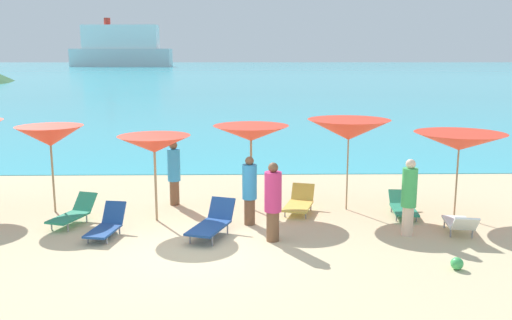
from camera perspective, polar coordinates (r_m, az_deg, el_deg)
The scene contains 19 objects.
ground_plane at distance 21.39m, azimuth -4.01°, elevation -0.52°, with size 50.00×100.00×0.30m, color beige.
ocean_water at distance 238.46m, azimuth -1.35°, elevation 9.77°, with size 650.00×440.00×0.02m, color #38B7CC.
umbrella_1 at distance 14.93m, azimuth -20.84°, elevation 2.35°, with size 1.74×1.74×2.29m.
umbrella_2 at distance 13.44m, azimuth -10.65°, elevation 1.64°, with size 1.96×1.96×2.15m.
umbrella_3 at distance 14.24m, azimuth -0.53°, elevation 2.82°, with size 2.03×2.03×2.26m.
umbrella_4 at distance 14.38m, azimuth 9.73°, elevation 3.16°, with size 2.18×2.18×2.43m.
umbrella_5 at distance 14.53m, azimuth 20.60°, elevation 1.83°, with size 2.43×2.43×2.16m.
lounge_chair_0 at distance 14.34m, azimuth 4.58°, elevation -4.44°, with size 0.99×1.52×0.65m.
lounge_chair_1 at distance 14.03m, azimuth -18.63°, elevation -5.26°, with size 0.95×1.53×0.65m.
lounge_chair_2 at distance 12.89m, azimuth -15.42°, elevation -6.57°, with size 0.73×1.40×0.68m.
lounge_chair_3 at distance 12.45m, azimuth -4.61°, elevation -6.53°, with size 1.11×1.70×0.74m.
lounge_chair_4 at distance 13.33m, azimuth 20.67°, elevation -6.23°, with size 0.75×1.45×0.60m.
lounge_chair_5 at distance 14.56m, azimuth 15.18°, elevation -4.71°, with size 0.72×1.58×0.50m.
beachgoer_0 at distance 11.93m, azimuth 1.80°, elevation -4.26°, with size 0.38×0.38×1.78m.
beachgoer_1 at distance 13.10m, azimuth -0.68°, elevation -3.09°, with size 0.35×0.35×1.69m.
beachgoer_3 at distance 15.02m, azimuth -8.62°, elevation -1.21°, with size 0.35×0.35×1.77m.
beachgoer_4 at distance 12.77m, azimuth 15.79°, elevation -3.61°, with size 0.34×0.34×1.78m.
beach_ball at distance 11.27m, azimuth 20.38°, elevation -10.17°, with size 0.24×0.24×0.24m, color #3FB259.
cruise_ship at distance 248.56m, azimuth -14.04°, elevation 11.32°, with size 44.19×10.36×20.84m.
Camera 1 is at (1.11, -10.95, 4.01)m, focal length 38.03 mm.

